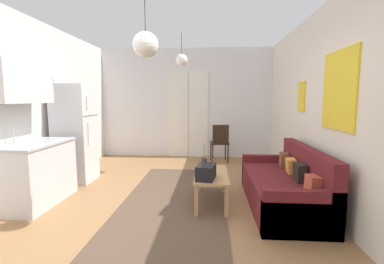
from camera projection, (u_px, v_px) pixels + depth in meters
name	position (u px, v px, depth m)	size (l,w,h in m)	color
ground_plane	(159.00, 220.00, 3.47)	(4.95, 7.98, 0.10)	#996D44
wall_back	(186.00, 104.00, 6.99)	(4.55, 0.13, 2.77)	silver
wall_right	(346.00, 108.00, 3.14)	(0.12, 7.58, 2.77)	silver
area_rug	(173.00, 204.00, 3.85)	(1.47, 3.79, 0.01)	brown
couch	(287.00, 187.00, 3.76)	(0.85, 1.92, 0.83)	#5B191E
coffee_table	(211.00, 177.00, 3.85)	(0.46, 1.01, 0.44)	tan
bamboo_vase	(204.00, 164.00, 4.02)	(0.08, 0.08, 0.40)	#2D2D33
handbag	(206.00, 172.00, 3.55)	(0.28, 0.37, 0.32)	black
refrigerator	(75.00, 133.00, 4.88)	(0.64, 0.59, 1.75)	white
kitchen_counter	(33.00, 152.00, 3.82)	(0.63, 1.16, 2.00)	silver
accent_chair	(220.00, 141.00, 6.37)	(0.47, 0.45, 0.90)	black
pendant_lamp_near	(146.00, 45.00, 3.02)	(0.29, 0.29, 0.82)	black
pendant_lamp_far	(182.00, 60.00, 5.34)	(0.24, 0.24, 0.64)	black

